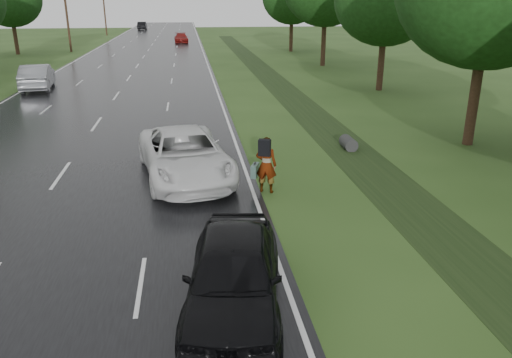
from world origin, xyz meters
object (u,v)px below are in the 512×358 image
Objects in this scene: white_pickup at (185,155)px; pedestrian at (265,164)px; dark_sedan at (234,274)px; silver_sedan at (37,77)px.

pedestrian is at bearing -42.34° from white_pickup.
pedestrian reaches higher than white_pickup.
dark_sedan is 30.69m from silver_sedan.
white_pickup is at bearing 104.87° from dark_sedan.
silver_sedan is at bearing 119.81° from dark_sedan.
pedestrian is 25.49m from silver_sedan.
pedestrian is 0.40× the size of dark_sedan.
silver_sedan reaches higher than white_pickup.
dark_sedan is at bearing 104.02° from silver_sedan.
dark_sedan is at bearing -92.65° from white_pickup.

